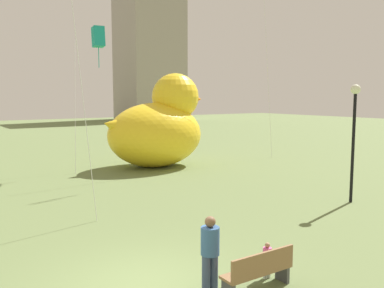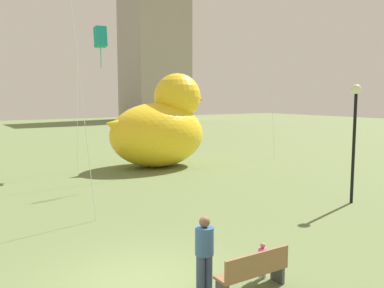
{
  "view_description": "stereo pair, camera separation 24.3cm",
  "coord_description": "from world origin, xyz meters",
  "px_view_note": "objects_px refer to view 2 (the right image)",
  "views": [
    {
      "loc": [
        -3.98,
        -7.74,
        4.14
      ],
      "look_at": [
        5.28,
        5.98,
        2.23
      ],
      "focal_mm": 38.48,
      "sensor_mm": 36.0,
      "label": 1
    },
    {
      "loc": [
        -3.77,
        -7.87,
        4.14
      ],
      "look_at": [
        5.28,
        5.98,
        2.23
      ],
      "focal_mm": 38.48,
      "sensor_mm": 36.0,
      "label": 2
    }
  ],
  "objects_px": {
    "person_child": "(262,259)",
    "giant_inflatable_duck": "(161,127)",
    "park_bench": "(254,270)",
    "person_adult": "(204,250)",
    "kite_teal": "(100,38)",
    "lamppost": "(355,121)"
  },
  "relations": [
    {
      "from": "person_child",
      "to": "giant_inflatable_duck",
      "type": "xyz_separation_m",
      "value": [
        5.48,
        14.7,
        1.9
      ]
    },
    {
      "from": "giant_inflatable_duck",
      "to": "lamppost",
      "type": "bearing_deg",
      "value": -79.75
    },
    {
      "from": "kite_teal",
      "to": "person_child",
      "type": "bearing_deg",
      "value": -98.26
    },
    {
      "from": "park_bench",
      "to": "person_adult",
      "type": "xyz_separation_m",
      "value": [
        -0.85,
        0.61,
        0.43
      ]
    },
    {
      "from": "person_adult",
      "to": "kite_teal",
      "type": "distance_m",
      "value": 17.35
    },
    {
      "from": "person_child",
      "to": "kite_teal",
      "type": "height_order",
      "value": "kite_teal"
    },
    {
      "from": "person_adult",
      "to": "person_child",
      "type": "distance_m",
      "value": 1.54
    },
    {
      "from": "giant_inflatable_duck",
      "to": "kite_teal",
      "type": "distance_m",
      "value": 6.1
    },
    {
      "from": "person_child",
      "to": "giant_inflatable_duck",
      "type": "relative_size",
      "value": 0.13
    },
    {
      "from": "kite_teal",
      "to": "lamppost",
      "type": "bearing_deg",
      "value": -67.53
    },
    {
      "from": "person_adult",
      "to": "lamppost",
      "type": "height_order",
      "value": "lamppost"
    },
    {
      "from": "person_child",
      "to": "lamppost",
      "type": "height_order",
      "value": "lamppost"
    },
    {
      "from": "person_child",
      "to": "giant_inflatable_duck",
      "type": "distance_m",
      "value": 15.8
    },
    {
      "from": "park_bench",
      "to": "kite_teal",
      "type": "bearing_deg",
      "value": 79.87
    },
    {
      "from": "lamppost",
      "to": "kite_teal",
      "type": "bearing_deg",
      "value": 112.47
    },
    {
      "from": "person_adult",
      "to": "giant_inflatable_duck",
      "type": "height_order",
      "value": "giant_inflatable_duck"
    },
    {
      "from": "park_bench",
      "to": "lamppost",
      "type": "height_order",
      "value": "lamppost"
    },
    {
      "from": "park_bench",
      "to": "person_adult",
      "type": "height_order",
      "value": "person_adult"
    },
    {
      "from": "person_adult",
      "to": "giant_inflatable_duck",
      "type": "relative_size",
      "value": 0.24
    },
    {
      "from": "person_child",
      "to": "kite_teal",
      "type": "bearing_deg",
      "value": 81.74
    },
    {
      "from": "lamppost",
      "to": "giant_inflatable_duck",
      "type": "bearing_deg",
      "value": 100.25
    },
    {
      "from": "giant_inflatable_duck",
      "to": "kite_teal",
      "type": "height_order",
      "value": "kite_teal"
    }
  ]
}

